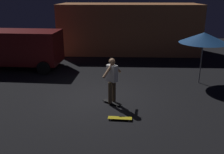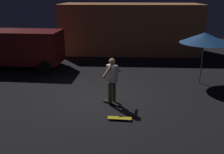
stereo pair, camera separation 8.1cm
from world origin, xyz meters
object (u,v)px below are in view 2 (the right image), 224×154
at_px(patio_umbrella, 205,38).
at_px(skater, 112,77).
at_px(parked_van, 18,47).
at_px(skateboard_ridden, 112,102).
at_px(skateboard_spare, 120,118).

xyz_separation_m(patio_umbrella, skater, (-3.87, -2.48, -1.04)).
distance_m(parked_van, skateboard_ridden, 7.04).
height_order(patio_umbrella, skateboard_ridden, patio_umbrella).
bearing_deg(skateboard_ridden, parked_van, 139.62).
relative_size(patio_umbrella, skater, 1.38).
xyz_separation_m(patio_umbrella, skateboard_ridden, (-3.87, -2.48, -2.02)).
relative_size(parked_van, patio_umbrella, 2.04).
xyz_separation_m(parked_van, skater, (5.29, -4.50, -0.12)).
bearing_deg(skateboard_ridden, patio_umbrella, 32.64).
bearing_deg(skater, skateboard_spare, -75.88).
bearing_deg(parked_van, skateboard_spare, -45.68).
distance_m(parked_van, patio_umbrella, 9.43).
relative_size(patio_umbrella, skateboard_ridden, 3.10).
distance_m(skateboard_ridden, skateboard_spare, 1.28).
relative_size(parked_van, skateboard_ridden, 6.33).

